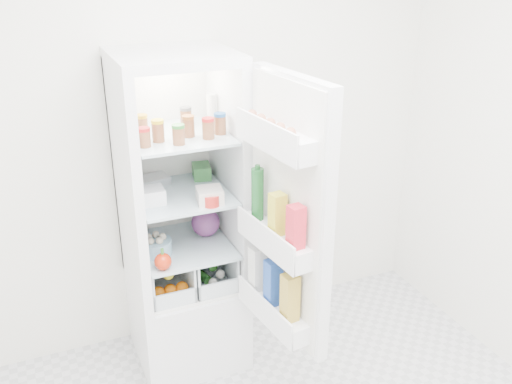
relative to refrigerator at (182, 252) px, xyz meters
name	(u,v)px	position (x,y,z in m)	size (l,w,h in m)	color
room_walls	(330,168)	(0.20, -1.25, 0.93)	(3.02, 3.02, 2.61)	white
refrigerator	(182,252)	(0.00, 0.00, 0.00)	(0.60, 0.60, 1.80)	white
shelf_low	(184,245)	(0.00, -0.06, 0.07)	(0.49, 0.53, 0.01)	silver
shelf_mid	(181,194)	(0.00, -0.06, 0.38)	(0.49, 0.53, 0.01)	silver
shelf_top	(178,135)	(0.00, -0.06, 0.71)	(0.49, 0.53, 0.01)	silver
crisper_left	(164,270)	(-0.12, -0.06, -0.06)	(0.23, 0.46, 0.22)	silver
crisper_right	(206,261)	(0.12, -0.06, -0.06)	(0.23, 0.46, 0.22)	silver
condiment_jars	(179,129)	(-0.01, -0.12, 0.76)	(0.46, 0.34, 0.08)	#B21919
squeeze_bottle	(211,109)	(0.21, 0.03, 0.81)	(0.05, 0.05, 0.17)	white
tub_white	(152,196)	(-0.17, -0.12, 0.43)	(0.12, 0.12, 0.08)	white
tub_cream	(210,195)	(0.10, -0.23, 0.43)	(0.13, 0.13, 0.08)	silver
tin_red	(211,200)	(0.10, -0.27, 0.42)	(0.09, 0.09, 0.06)	red
foil_tray	(152,180)	(-0.11, 0.12, 0.41)	(0.17, 0.13, 0.04)	silver
tub_green	(202,171)	(0.17, 0.11, 0.43)	(0.10, 0.13, 0.08)	#3C853F
red_cabbage	(206,222)	(0.15, -0.01, 0.16)	(0.16, 0.16, 0.16)	#501C52
bell_pepper	(163,262)	(-0.17, -0.28, 0.13)	(0.09, 0.09, 0.09)	red
mushroom_bowl	(156,247)	(-0.17, -0.10, 0.12)	(0.17, 0.17, 0.08)	#95C5DF
citrus_pile	(165,279)	(-0.13, -0.12, -0.07)	(0.20, 0.24, 0.16)	orange
veg_pile	(207,268)	(0.13, -0.06, -0.10)	(0.16, 0.30, 0.10)	#1E4617
fridge_door	(285,220)	(0.34, -0.64, 0.43)	(0.24, 0.60, 1.30)	white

